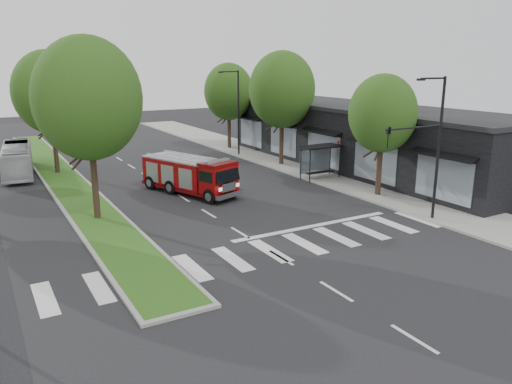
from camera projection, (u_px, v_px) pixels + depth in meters
ground at (240, 233)px, 26.24m from camera, size 140.00×140.00×0.00m
sidewalk_right at (318, 172)px, 40.64m from camera, size 5.00×80.00×0.15m
median at (62, 178)px, 38.46m from camera, size 3.00×50.00×0.15m
storefront_row at (362, 138)px, 42.19m from camera, size 8.00×30.00×5.00m
bus_shelter at (319, 153)px, 37.96m from camera, size 3.20×1.60×2.61m
tree_right_near at (383, 114)px, 32.07m from camera, size 4.40×4.40×8.05m
tree_right_mid at (282, 90)px, 41.91m from camera, size 5.60×5.60×9.72m
tree_right_far at (229, 92)px, 50.47m from camera, size 5.00×5.00×8.73m
tree_median_near at (88, 99)px, 26.69m from camera, size 5.80×5.80×10.16m
tree_median_far at (50, 92)px, 38.53m from camera, size 5.60×5.60×9.72m
streetlight_right_near at (428, 140)px, 26.75m from camera, size 4.08×0.22×8.00m
streetlight_right_far at (237, 109)px, 46.90m from camera, size 2.11×0.20×8.00m
fire_engine at (189, 175)px, 33.89m from camera, size 4.82×7.99×2.66m
city_bus at (17, 160)px, 39.51m from camera, size 2.98×9.11×2.49m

